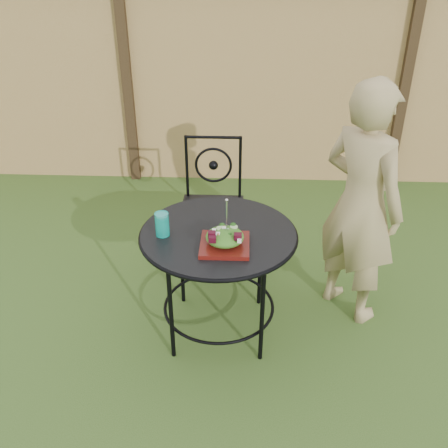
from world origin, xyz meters
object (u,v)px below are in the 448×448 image
patio_table (219,252)px  salad_plate (225,245)px  diner (361,205)px  patio_chair (212,200)px

patio_table → salad_plate: salad_plate is taller
patio_table → salad_plate: size_ratio=3.42×
patio_table → diner: size_ratio=0.59×
patio_table → patio_chair: 0.82m
patio_chair → salad_plate: bearing=-82.2°
patio_table → diner: diner is taller
patio_chair → diner: diner is taller
patio_chair → diner: size_ratio=0.61×
salad_plate → diner: bearing=26.8°
patio_chair → salad_plate: 1.00m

